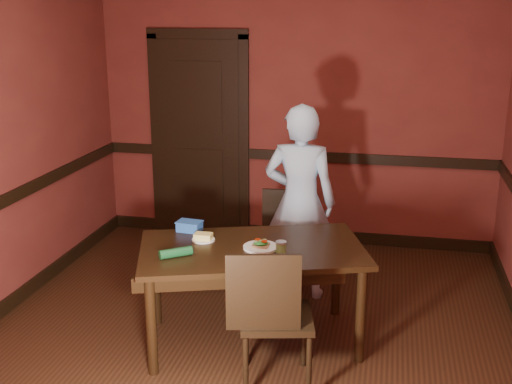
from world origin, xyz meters
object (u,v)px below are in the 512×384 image
at_px(cheese_saucer, 203,238).
at_px(food_tub, 190,226).
at_px(chair_far, 279,240).
at_px(sauce_jar, 281,247).
at_px(person, 300,202).
at_px(chair_near, 276,315).
at_px(dining_table, 252,295).
at_px(sandwich_plate, 261,246).

xyz_separation_m(cheese_saucer, food_tub, (-0.16, 0.17, 0.02)).
bearing_deg(chair_far, food_tub, -129.45).
bearing_deg(sauce_jar, food_tub, 157.87).
xyz_separation_m(person, food_tub, (-0.74, -0.65, -0.04)).
bearing_deg(chair_far, chair_near, -85.71).
height_order(dining_table, food_tub, food_tub).
xyz_separation_m(dining_table, cheese_saucer, (-0.37, 0.06, 0.39)).
height_order(chair_near, cheese_saucer, chair_near).
xyz_separation_m(chair_far, food_tub, (-0.54, -0.80, 0.36)).
distance_m(chair_near, sauce_jar, 0.51).
distance_m(person, food_tub, 0.99).
bearing_deg(dining_table, person, 58.13).
relative_size(chair_near, sauce_jar, 11.07).
xyz_separation_m(sauce_jar, food_tub, (-0.75, 0.31, -0.01)).
relative_size(dining_table, cheese_saucer, 9.32).
relative_size(dining_table, food_tub, 7.97).
bearing_deg(sandwich_plate, chair_near, -67.24).
height_order(person, food_tub, person).
bearing_deg(sauce_jar, sandwich_plate, 156.94).
bearing_deg(sauce_jar, person, 90.46).
bearing_deg(cheese_saucer, sauce_jar, -12.87).
distance_m(dining_table, food_tub, 0.71).
bearing_deg(cheese_saucer, chair_near, -40.68).
bearing_deg(chair_near, cheese_saucer, -53.22).
relative_size(chair_far, food_tub, 4.19).
height_order(sandwich_plate, food_tub, food_tub).
relative_size(chair_far, chair_near, 0.85).
xyz_separation_m(chair_far, sauce_jar, (0.21, -1.10, 0.37)).
distance_m(dining_table, chair_far, 1.03).
xyz_separation_m(chair_far, chair_near, (0.25, -1.52, 0.07)).
relative_size(chair_far, sandwich_plate, 3.34).
bearing_deg(food_tub, person, 47.67).
height_order(person, cheese_saucer, person).
relative_size(person, cheese_saucer, 9.69).
xyz_separation_m(person, sandwich_plate, (-0.15, -0.89, -0.06)).
xyz_separation_m(dining_table, chair_near, (0.27, -0.49, 0.12)).
bearing_deg(sandwich_plate, cheese_saucer, 170.99).
bearing_deg(dining_table, cheese_saucer, 152.61).
relative_size(chair_near, person, 0.59).
distance_m(sandwich_plate, sauce_jar, 0.17).
height_order(dining_table, chair_far, chair_far).
bearing_deg(sauce_jar, chair_near, -83.57).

